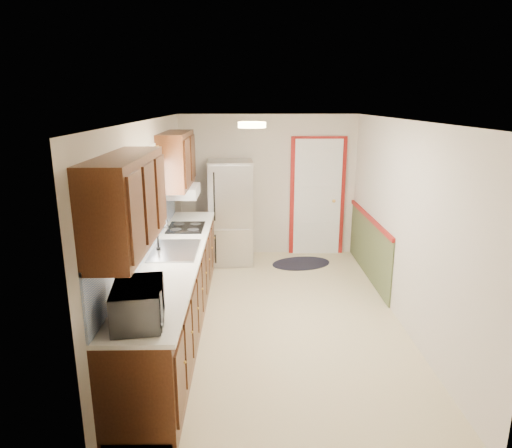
{
  "coord_description": "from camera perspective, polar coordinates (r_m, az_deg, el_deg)",
  "views": [
    {
      "loc": [
        -0.35,
        -5.2,
        2.61
      ],
      "look_at": [
        -0.25,
        0.19,
        1.15
      ],
      "focal_mm": 32.0,
      "sensor_mm": 36.0,
      "label": 1
    }
  ],
  "objects": [
    {
      "name": "ceiling_fixture",
      "position": [
        5.01,
        -0.5,
        12.29
      ],
      "size": [
        0.3,
        0.3,
        0.06
      ],
      "primitive_type": "cylinder",
      "color": "#FFD88C",
      "rests_on": "room_shell"
    },
    {
      "name": "refrigerator",
      "position": [
        7.47,
        -3.19,
        1.47
      ],
      "size": [
        0.74,
        0.73,
        1.69
      ],
      "rotation": [
        0.0,
        0.0,
        0.05
      ],
      "color": "#B7B7BC",
      "rests_on": "ground"
    },
    {
      "name": "microwave",
      "position": [
        3.67,
        -14.51,
        -9.16
      ],
      "size": [
        0.39,
        0.6,
        0.38
      ],
      "primitive_type": "imported",
      "rotation": [
        0.0,
        0.0,
        1.72
      ],
      "color": "white",
      "rests_on": "kitchen_run"
    },
    {
      "name": "cooktop",
      "position": [
        6.25,
        -8.75,
        -0.43
      ],
      "size": [
        0.48,
        0.57,
        0.02
      ],
      "primitive_type": "cube",
      "color": "black",
      "rests_on": "kitchen_run"
    },
    {
      "name": "room_shell",
      "position": [
        5.4,
        2.68,
        0.0
      ],
      "size": [
        3.2,
        5.2,
        2.52
      ],
      "color": "beige",
      "rests_on": "ground"
    },
    {
      "name": "back_wall_trim",
      "position": [
        7.73,
        8.96,
        2.1
      ],
      "size": [
        1.12,
        2.3,
        2.08
      ],
      "color": "maroon",
      "rests_on": "ground"
    },
    {
      "name": "kitchen_run",
      "position": [
        5.31,
        -10.65,
        -4.96
      ],
      "size": [
        0.63,
        4.0,
        2.2
      ],
      "color": "#3D1D0D",
      "rests_on": "ground"
    },
    {
      "name": "rug",
      "position": [
        7.62,
        5.66,
        -4.91
      ],
      "size": [
        1.1,
        0.85,
        0.01
      ],
      "primitive_type": "ellipsoid",
      "rotation": [
        0.0,
        0.0,
        0.25
      ],
      "color": "black",
      "rests_on": "ground"
    }
  ]
}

